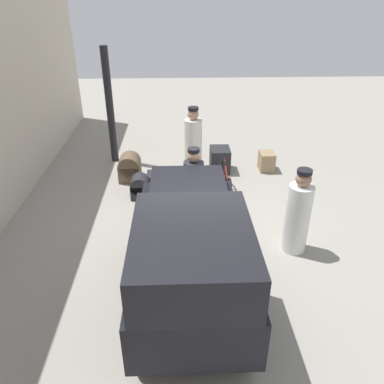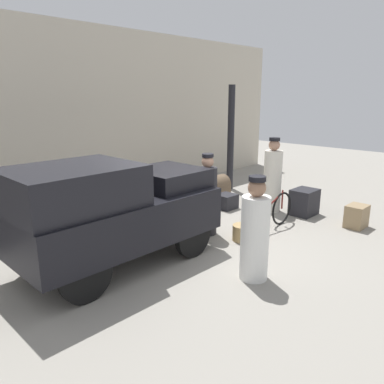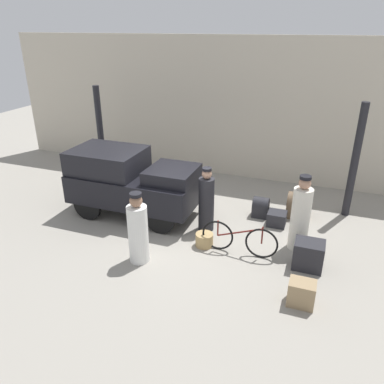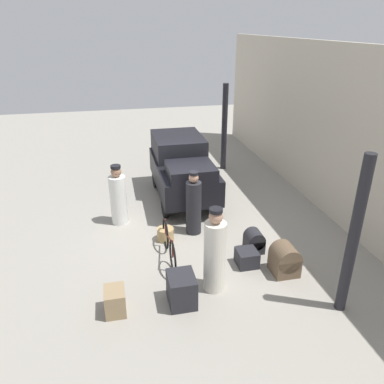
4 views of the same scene
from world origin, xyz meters
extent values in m
plane|color=gray|center=(0.00, 0.00, 0.00)|extent=(30.00, 30.00, 0.00)
cube|color=beige|center=(0.00, 4.08, 2.25)|extent=(16.00, 0.15, 4.50)
cylinder|color=black|center=(3.93, 2.23, 1.53)|extent=(0.20, 0.20, 3.06)
cylinder|color=black|center=(-0.42, 1.01, 0.39)|extent=(0.79, 0.12, 0.79)
cylinder|color=black|center=(-0.42, -0.43, 0.39)|extent=(0.79, 0.12, 0.79)
cylinder|color=black|center=(-2.52, 1.01, 0.39)|extent=(0.79, 0.12, 0.79)
cylinder|color=black|center=(-2.52, -0.43, 0.39)|extent=(0.79, 0.12, 0.79)
cube|color=black|center=(-1.47, 0.29, 0.78)|extent=(3.39, 1.60, 0.73)
cube|color=black|center=(-2.23, 0.29, 1.46)|extent=(1.87, 1.47, 0.62)
cube|color=black|center=(-0.37, 0.29, 1.31)|extent=(1.19, 1.25, 0.33)
torus|color=black|center=(2.14, -0.65, 0.37)|extent=(0.74, 0.04, 0.74)
torus|color=black|center=(1.14, -0.65, 0.37)|extent=(0.74, 0.04, 0.74)
cylinder|color=#591914|center=(1.64, -0.65, 0.55)|extent=(1.02, 0.04, 0.40)
cylinder|color=#591914|center=(1.14, -0.65, 0.56)|extent=(0.04, 0.04, 0.38)
cylinder|color=#591914|center=(2.14, -0.65, 0.58)|extent=(0.04, 0.04, 0.41)
cylinder|color=tan|center=(0.81, -0.61, 0.16)|extent=(0.41, 0.41, 0.31)
cylinder|color=white|center=(-0.34, -1.66, 0.66)|extent=(0.44, 0.44, 1.32)
sphere|color=#936B51|center=(-0.34, -1.66, 1.45)|extent=(0.27, 0.27, 0.27)
cylinder|color=black|center=(-0.34, -1.66, 1.59)|extent=(0.26, 0.26, 0.07)
cylinder|color=#232328|center=(0.60, 0.15, 0.69)|extent=(0.39, 0.39, 1.38)
sphere|color=tan|center=(0.60, 0.15, 1.50)|extent=(0.24, 0.24, 0.24)
cylinder|color=black|center=(0.60, 0.15, 1.63)|extent=(0.23, 0.23, 0.07)
cylinder|color=silver|center=(2.86, 0.07, 0.75)|extent=(0.43, 0.43, 1.49)
sphere|color=tan|center=(2.86, 0.07, 1.63)|extent=(0.27, 0.27, 0.27)
cylinder|color=black|center=(2.86, 0.07, 1.77)|extent=(0.25, 0.25, 0.07)
cube|color=#937A56|center=(3.13, -1.90, 0.24)|extent=(0.49, 0.38, 0.49)
cube|color=#232328|center=(2.25, 0.99, 0.18)|extent=(0.47, 0.45, 0.36)
cube|color=#232328|center=(1.76, 1.34, 0.17)|extent=(0.41, 0.41, 0.34)
cylinder|color=#232328|center=(1.76, 1.34, 0.34)|extent=(0.41, 0.41, 0.41)
cube|color=brown|center=(2.69, 1.67, 0.21)|extent=(0.55, 0.54, 0.41)
cylinder|color=brown|center=(2.69, 1.67, 0.41)|extent=(0.55, 0.54, 0.54)
cube|color=#232328|center=(3.15, -0.65, 0.31)|extent=(0.62, 0.51, 0.62)
camera|label=1|loc=(-5.91, 0.44, 4.28)|focal=35.00mm
camera|label=2|loc=(-4.83, -4.70, 2.78)|focal=35.00mm
camera|label=3|loc=(3.15, -7.78, 4.78)|focal=35.00mm
camera|label=4|loc=(8.75, -1.68, 4.91)|focal=35.00mm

